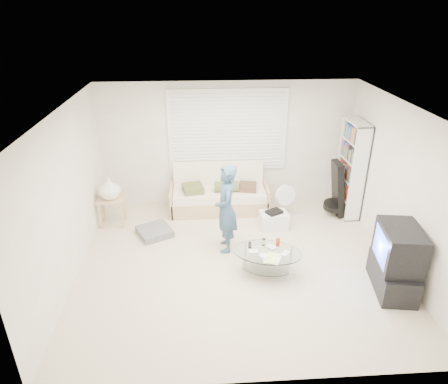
{
  "coord_description": "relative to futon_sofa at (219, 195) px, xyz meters",
  "views": [
    {
      "loc": [
        -0.56,
        -5.32,
        3.83
      ],
      "look_at": [
        -0.19,
        0.3,
        1.14
      ],
      "focal_mm": 32.0,
      "sensor_mm": 36.0,
      "label": 1
    }
  ],
  "objects": [
    {
      "name": "window_blinds",
      "position": [
        0.19,
        0.33,
        1.24
      ],
      "size": [
        2.32,
        0.08,
        1.62
      ],
      "color": "silver",
      "rests_on": "ground"
    },
    {
      "name": "standing_person",
      "position": [
        0.04,
        -1.43,
        0.45
      ],
      "size": [
        0.37,
        0.56,
        1.53
      ],
      "primitive_type": "imported",
      "rotation": [
        0.0,
        0.0,
        -1.58
      ],
      "color": "#2D4861",
      "rests_on": "ground"
    },
    {
      "name": "bookshelf",
      "position": [
        2.51,
        -0.29,
        0.62
      ],
      "size": [
        0.3,
        0.79,
        1.87
      ],
      "color": "white",
      "rests_on": "ground"
    },
    {
      "name": "tv_unit",
      "position": [
        2.39,
        -2.65,
        0.18
      ],
      "size": [
        0.63,
        1.0,
        1.02
      ],
      "color": "black",
      "rests_on": "ground"
    },
    {
      "name": "side_table",
      "position": [
        -2.03,
        -0.48,
        0.4
      ],
      "size": [
        0.49,
        0.39,
        0.97
      ],
      "color": "tan",
      "rests_on": "ground"
    },
    {
      "name": "storage_bin",
      "position": [
        0.97,
        -0.79,
        -0.15
      ],
      "size": [
        0.52,
        0.38,
        0.35
      ],
      "color": "white",
      "rests_on": "ground"
    },
    {
      "name": "futon_sofa",
      "position": [
        0.0,
        0.0,
        0.0
      ],
      "size": [
        1.94,
        0.78,
        0.95
      ],
      "color": "tan",
      "rests_on": "ground"
    },
    {
      "name": "room_shell",
      "position": [
        0.19,
        -1.39,
        1.32
      ],
      "size": [
        5.02,
        4.52,
        2.51
      ],
      "color": "beige",
      "rests_on": "ground"
    },
    {
      "name": "guitar_case",
      "position": [
        2.26,
        -0.4,
        0.18
      ],
      "size": [
        0.4,
        0.41,
        1.1
      ],
      "color": "black",
      "rests_on": "ground"
    },
    {
      "name": "floor_fan",
      "position": [
        1.26,
        -0.38,
        0.08
      ],
      "size": [
        0.42,
        0.27,
        0.67
      ],
      "color": "white",
      "rests_on": "ground"
    },
    {
      "name": "coffee_table",
      "position": [
        0.63,
        -2.16,
        0.01
      ],
      "size": [
        1.18,
        0.9,
        0.51
      ],
      "color": "silver",
      "rests_on": "ground"
    },
    {
      "name": "grey_floor_pillow",
      "position": [
        -1.22,
        -0.91,
        -0.25
      ],
      "size": [
        0.74,
        0.74,
        0.12
      ],
      "primitive_type": "cube",
      "rotation": [
        0.0,
        0.0,
        0.46
      ],
      "color": "slate",
      "rests_on": "ground"
    },
    {
      "name": "ground",
      "position": [
        0.19,
        -1.87,
        -0.31
      ],
      "size": [
        5.0,
        5.0,
        0.0
      ],
      "primitive_type": "plane",
      "color": "beige",
      "rests_on": "ground"
    }
  ]
}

